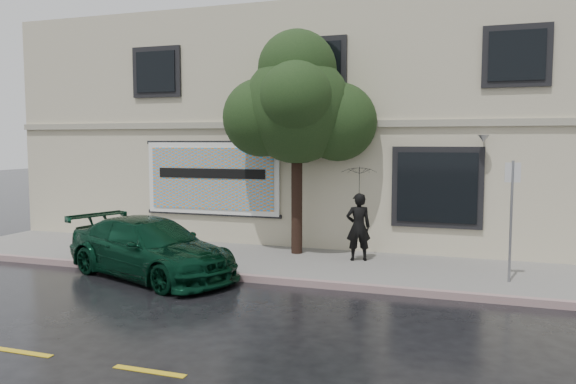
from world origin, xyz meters
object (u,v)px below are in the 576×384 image
(car, at_px, (150,248))
(street_tree, at_px, (297,110))
(pedestrian, at_px, (358,227))
(fire_hydrant, at_px, (148,250))

(car, relative_size, street_tree, 0.88)
(street_tree, bearing_deg, car, -130.93)
(car, relative_size, pedestrian, 2.74)
(pedestrian, distance_m, street_tree, 3.45)
(pedestrian, distance_m, fire_hydrant, 5.22)
(pedestrian, bearing_deg, street_tree, -34.36)
(car, bearing_deg, fire_hydrant, 56.94)
(pedestrian, bearing_deg, fire_hydrant, 1.02)
(pedestrian, bearing_deg, car, 9.25)
(car, distance_m, street_tree, 5.15)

